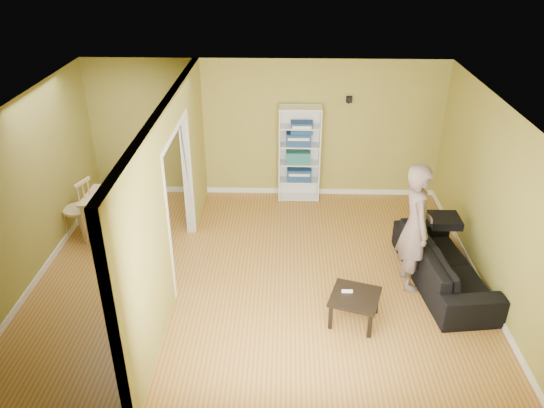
{
  "coord_description": "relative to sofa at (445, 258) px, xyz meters",
  "views": [
    {
      "loc": [
        0.39,
        -6.51,
        4.66
      ],
      "look_at": [
        0.2,
        0.2,
        1.1
      ],
      "focal_mm": 35.0,
      "sensor_mm": 36.0,
      "label": 1
    }
  ],
  "objects": [
    {
      "name": "person",
      "position": [
        -0.5,
        -0.03,
        0.69
      ],
      "size": [
        0.83,
        0.66,
        2.22
      ],
      "primitive_type": "imported",
      "rotation": [
        0.0,
        0.0,
        1.61
      ],
      "color": "slate",
      "rests_on": "ground"
    },
    {
      "name": "paper_box_teal",
      "position": [
        -2.08,
        2.65,
        0.43
      ],
      "size": [
        0.45,
        0.29,
        0.23
      ],
      "primitive_type": "cube",
      "color": "#0B6A5B",
      "rests_on": "bookshelf"
    },
    {
      "name": "game_controller",
      "position": [
        -1.49,
        -0.82,
        0.0
      ],
      "size": [
        0.14,
        0.04,
        0.03
      ],
      "primitive_type": "cube",
      "color": "white",
      "rests_on": "coffee_table"
    },
    {
      "name": "sofa",
      "position": [
        0.0,
        0.0,
        0.0
      ],
      "size": [
        2.3,
        1.21,
        0.84
      ],
      "primitive_type": "imported",
      "rotation": [
        0.0,
        0.0,
        1.7
      ],
      "color": "black",
      "rests_on": "ground"
    },
    {
      "name": "paper_box_navy_b",
      "position": [
        -2.08,
        2.65,
        0.78
      ],
      "size": [
        0.45,
        0.29,
        0.23
      ],
      "primitive_type": "cube",
      "color": "navy",
      "rests_on": "bookshelf"
    },
    {
      "name": "paper_box_navy_a",
      "position": [
        -2.06,
        2.65,
        0.08
      ],
      "size": [
        0.46,
        0.3,
        0.23
      ],
      "primitive_type": "cube",
      "color": "navy",
      "rests_on": "bookshelf"
    },
    {
      "name": "partition",
      "position": [
        -3.9,
        0.1,
        0.88
      ],
      "size": [
        0.22,
        5.5,
        2.6
      ],
      "primitive_type": null,
      "color": "#99983F",
      "rests_on": "ground"
    },
    {
      "name": "chair_left",
      "position": [
        -5.73,
        1.17,
        0.1
      ],
      "size": [
        0.6,
        0.6,
        1.04
      ],
      "primitive_type": null,
      "rotation": [
        0.0,
        0.0,
        -1.88
      ],
      "color": "tan",
      "rests_on": "ground"
    },
    {
      "name": "bookshelf",
      "position": [
        -2.06,
        2.7,
        0.48
      ],
      "size": [
        0.76,
        0.33,
        1.8
      ],
      "color": "white",
      "rests_on": "ground"
    },
    {
      "name": "chair_near",
      "position": [
        -5.02,
        0.59,
        0.02
      ],
      "size": [
        0.52,
        0.52,
        0.88
      ],
      "primitive_type": null,
      "rotation": [
        0.0,
        0.0,
        0.36
      ],
      "color": "tan",
      "rests_on": "ground"
    },
    {
      "name": "coffee_table",
      "position": [
        -1.39,
        -0.89,
        -0.07
      ],
      "size": [
        0.61,
        0.61,
        0.41
      ],
      "rotation": [
        0.0,
        0.0,
        -0.31
      ],
      "color": "black",
      "rests_on": "ground"
    },
    {
      "name": "dining_table",
      "position": [
        -5.0,
        1.21,
        0.24
      ],
      "size": [
        1.18,
        0.79,
        0.74
      ],
      "rotation": [
        0.0,
        0.0,
        -0.03
      ],
      "color": "beige",
      "rests_on": "ground"
    },
    {
      "name": "chair_far",
      "position": [
        -4.99,
        1.8,
        0.1
      ],
      "size": [
        0.55,
        0.55,
        1.04
      ],
      "primitive_type": null,
      "rotation": [
        0.0,
        0.0,
        2.96
      ],
      "color": "tan",
      "rests_on": "ground"
    },
    {
      "name": "wall_speaker",
      "position": [
        -1.2,
        2.79,
        1.48
      ],
      "size": [
        0.1,
        0.1,
        0.1
      ],
      "primitive_type": "cube",
      "color": "black",
      "rests_on": "room_shell"
    },
    {
      "name": "paper_box_navy_c",
      "position": [
        -2.03,
        2.65,
        0.97
      ],
      "size": [
        0.4,
        0.26,
        0.2
      ],
      "primitive_type": "cube",
      "color": "navy",
      "rests_on": "bookshelf"
    },
    {
      "name": "room_shell",
      "position": [
        -2.7,
        0.1,
        0.88
      ],
      "size": [
        6.5,
        6.5,
        6.5
      ],
      "color": "#AA852C",
      "rests_on": "ground"
    }
  ]
}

